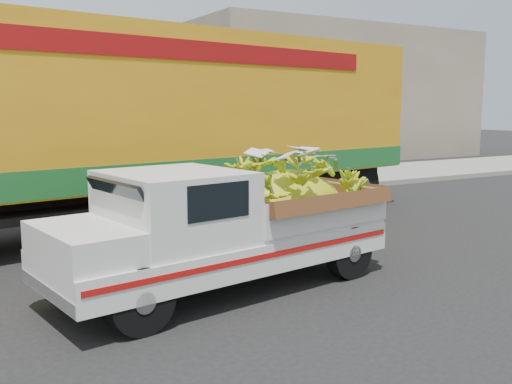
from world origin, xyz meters
TOP-DOWN VIEW (x-y plane):
  - ground at (0.00, 0.00)m, footprint 100.00×100.00m
  - curb at (0.00, 7.21)m, footprint 60.00×0.25m
  - sidewalk at (0.00, 9.31)m, footprint 60.00×4.00m
  - building_right at (14.00, 16.21)m, footprint 14.00×6.00m
  - pickup_truck at (0.69, 0.67)m, footprint 4.77×2.36m
  - semi_trailer at (1.13, 4.76)m, footprint 12.07×4.36m

SIDE VIEW (x-z plane):
  - ground at x=0.00m, z-range 0.00..0.00m
  - sidewalk at x=0.00m, z-range 0.00..0.14m
  - curb at x=0.00m, z-range 0.00..0.15m
  - pickup_truck at x=0.69m, z-range 0.06..1.66m
  - semi_trailer at x=1.13m, z-range 0.22..4.02m
  - building_right at x=14.00m, z-range 0.00..6.00m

